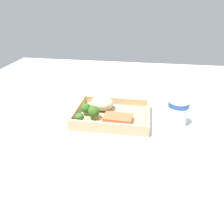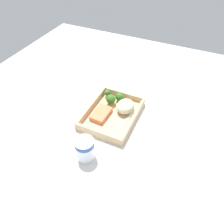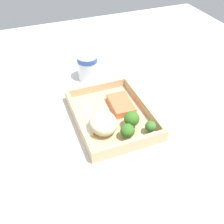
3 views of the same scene
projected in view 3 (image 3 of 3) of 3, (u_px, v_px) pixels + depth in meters
ground_plane at (112, 121)px, 79.95cm from camera, size 160.00×160.00×2.00cm
takeout_tray at (112, 117)px, 78.91cm from camera, size 28.39×21.79×1.20cm
tray_rim at (112, 112)px, 77.60cm from camera, size 28.39×21.79×2.82cm
salmon_fillet at (121, 104)px, 80.85cm from camera, size 10.51×6.81×2.23cm
mashed_potatoes at (103, 123)px, 72.18cm from camera, size 9.08×7.79×5.43cm
broccoli_floret_1 at (132, 119)px, 73.20cm from camera, size 4.39×4.39×5.15cm
broccoli_floret_2 at (151, 127)px, 71.56cm from camera, size 3.11×3.11×4.04cm
broccoli_floret_3 at (128, 131)px, 70.02cm from camera, size 3.95×3.95×4.63cm
fork at (88, 119)px, 77.04cm from camera, size 15.75×5.27×0.44cm
paper_cup at (88, 66)px, 92.89cm from camera, size 7.29×7.29×9.17cm
receipt_slip at (155, 189)px, 60.62cm from camera, size 11.71×13.52×0.24cm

